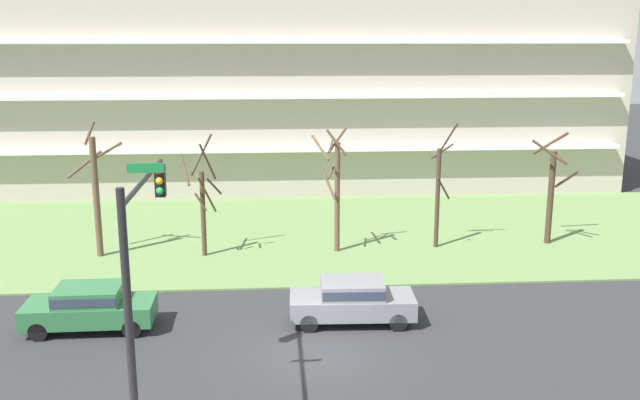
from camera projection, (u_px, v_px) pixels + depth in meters
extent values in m
plane|color=#2D2D30|center=(317.00, 354.00, 22.55)|extent=(160.00, 160.00, 0.00)
cube|color=#66844C|center=(299.00, 233.00, 36.14)|extent=(80.00, 16.00, 0.08)
cube|color=#B2A899|center=(290.00, 87.00, 49.21)|extent=(42.27, 13.94, 12.80)
cube|color=white|center=(294.00, 149.00, 42.74)|extent=(40.58, 0.90, 0.24)
cube|color=white|center=(293.00, 96.00, 42.01)|extent=(40.58, 0.90, 0.24)
cube|color=white|center=(293.00, 42.00, 41.27)|extent=(40.58, 0.90, 0.24)
cylinder|color=brown|center=(96.00, 198.00, 31.73)|extent=(0.29, 0.29, 5.59)
cylinder|color=brown|center=(107.00, 151.00, 32.00)|extent=(1.56, 1.09, 0.96)
cylinder|color=brown|center=(85.00, 164.00, 31.97)|extent=(1.41, 1.27, 1.12)
cylinder|color=brown|center=(89.00, 133.00, 31.24)|extent=(0.56, 0.45, 1.05)
cylinder|color=#4C3828|center=(203.00, 215.00, 32.00)|extent=(0.22, 0.22, 4.01)
cylinder|color=#4C3828|center=(201.00, 155.00, 31.84)|extent=(1.05, 0.16, 1.93)
cylinder|color=#4C3828|center=(208.00, 162.00, 31.16)|extent=(0.72, 0.77, 1.72)
cylinder|color=#4C3828|center=(201.00, 202.00, 31.61)|extent=(0.59, 0.24, 0.85)
cylinder|color=#4C3828|center=(214.00, 186.00, 31.47)|extent=(0.63, 1.21, 1.03)
cylinder|color=#4C3828|center=(185.00, 170.00, 31.23)|extent=(0.58, 1.48, 1.23)
cylinder|color=#4C3828|center=(207.00, 195.00, 31.45)|extent=(0.81, 0.62, 1.71)
cylinder|color=brown|center=(337.00, 198.00, 32.52)|extent=(0.25, 0.25, 5.24)
cylinder|color=brown|center=(331.00, 146.00, 32.05)|extent=(0.36, 0.68, 0.62)
cylinder|color=brown|center=(320.00, 148.00, 31.61)|extent=(0.74, 1.71, 0.95)
cylinder|color=brown|center=(332.00, 171.00, 32.40)|extent=(0.52, 0.61, 0.71)
cylinder|color=brown|center=(329.00, 184.00, 32.08)|extent=(0.65, 0.98, 1.33)
cylinder|color=brown|center=(338.00, 139.00, 32.26)|extent=(0.84, 0.24, 1.14)
cylinder|color=brown|center=(337.00, 143.00, 31.47)|extent=(1.00, 0.28, 1.25)
cylinder|color=#423023|center=(437.00, 199.00, 33.20)|extent=(0.21, 0.21, 4.84)
cylinder|color=#423023|center=(447.00, 141.00, 32.96)|extent=(0.86, 0.95, 1.79)
cylinder|color=#423023|center=(443.00, 188.00, 32.76)|extent=(0.77, 0.49, 1.12)
cylinder|color=#423023|center=(442.00, 151.00, 33.14)|extent=(0.98, 0.60, 0.83)
cylinder|color=#423023|center=(550.00, 199.00, 33.85)|extent=(0.29, 0.29, 4.60)
cylinder|color=#423023|center=(566.00, 179.00, 33.87)|extent=(0.49, 1.67, 1.15)
cylinder|color=#423023|center=(551.00, 143.00, 34.02)|extent=(1.64, 0.39, 1.14)
cylinder|color=#423023|center=(550.00, 152.00, 32.62)|extent=(1.48, 1.10, 1.09)
cube|color=slate|center=(352.00, 305.00, 24.92)|extent=(4.46, 1.96, 0.70)
cube|color=slate|center=(352.00, 288.00, 24.78)|extent=(2.26, 1.74, 0.55)
cube|color=#2D3847|center=(352.00, 288.00, 24.78)|extent=(2.22, 1.77, 0.30)
cylinder|color=black|center=(309.00, 323.00, 24.19)|extent=(0.65, 0.24, 0.64)
cylinder|color=black|center=(308.00, 306.00, 25.72)|extent=(0.65, 0.24, 0.64)
cylinder|color=black|center=(398.00, 322.00, 24.28)|extent=(0.65, 0.24, 0.64)
cylinder|color=black|center=(392.00, 305.00, 25.82)|extent=(0.65, 0.24, 0.64)
cube|color=#2D6B3D|center=(90.00, 311.00, 24.31)|extent=(4.42, 1.85, 0.70)
cube|color=#2D6B3D|center=(88.00, 294.00, 24.16)|extent=(2.22, 1.68, 0.55)
cube|color=#2D3847|center=(88.00, 294.00, 24.16)|extent=(2.18, 1.72, 0.30)
cylinder|color=black|center=(38.00, 332.00, 23.50)|extent=(0.64, 0.23, 0.64)
cylinder|color=black|center=(52.00, 313.00, 25.03)|extent=(0.64, 0.23, 0.64)
cylinder|color=black|center=(132.00, 329.00, 23.74)|extent=(0.64, 0.23, 0.64)
cylinder|color=black|center=(140.00, 311.00, 25.27)|extent=(0.64, 0.23, 0.64)
cylinder|color=black|center=(131.00, 347.00, 15.04)|extent=(0.18, 0.18, 6.98)
cylinder|color=black|center=(144.00, 180.00, 16.95)|extent=(0.12, 5.39, 0.12)
cube|color=black|center=(160.00, 181.00, 19.39)|extent=(0.28, 0.28, 0.90)
sphere|color=red|center=(159.00, 171.00, 19.18)|extent=(0.20, 0.20, 0.20)
sphere|color=#F2A519|center=(159.00, 181.00, 19.24)|extent=(0.20, 0.20, 0.20)
sphere|color=green|center=(160.00, 191.00, 19.30)|extent=(0.20, 0.20, 0.20)
cube|color=#197238|center=(145.00, 168.00, 17.15)|extent=(0.90, 0.04, 0.24)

